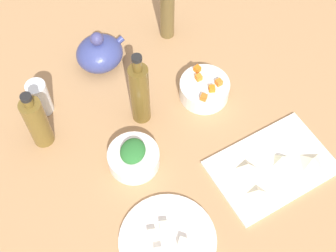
% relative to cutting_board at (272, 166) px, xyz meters
% --- Properties ---
extents(tabletop, '(1.90, 1.90, 0.03)m').
position_rel_cutting_board_xyz_m(tabletop, '(-0.19, 0.25, -0.02)').
color(tabletop, '#AB8053').
rests_on(tabletop, ground).
extents(cutting_board, '(0.35, 0.24, 0.01)m').
position_rel_cutting_board_xyz_m(cutting_board, '(0.00, 0.00, 0.00)').
color(cutting_board, white).
rests_on(cutting_board, tabletop).
extents(plate_tofu, '(0.26, 0.26, 0.01)m').
position_rel_cutting_board_xyz_m(plate_tofu, '(-0.37, -0.03, 0.00)').
color(plate_tofu, white).
rests_on(plate_tofu, tabletop).
extents(bowl_greens, '(0.15, 0.15, 0.05)m').
position_rel_cutting_board_xyz_m(bowl_greens, '(-0.33, 0.22, 0.02)').
color(bowl_greens, white).
rests_on(bowl_greens, tabletop).
extents(bowl_carrots, '(0.15, 0.15, 0.06)m').
position_rel_cutting_board_xyz_m(bowl_carrots, '(-0.02, 0.31, 0.02)').
color(bowl_carrots, white).
rests_on(bowl_carrots, tabletop).
extents(teapot, '(0.17, 0.14, 0.14)m').
position_rel_cutting_board_xyz_m(teapot, '(-0.24, 0.60, 0.05)').
color(teapot, '#384284').
rests_on(teapot, tabletop).
extents(bottle_0, '(0.06, 0.06, 0.22)m').
position_rel_cutting_board_xyz_m(bottle_0, '(-0.51, 0.43, 0.09)').
color(bottle_0, brown).
rests_on(bottle_0, tabletop).
extents(bottle_1, '(0.05, 0.05, 0.25)m').
position_rel_cutting_board_xyz_m(bottle_1, '(0.02, 0.60, 0.10)').
color(bottle_1, brown).
rests_on(bottle_1, tabletop).
extents(bottle_2, '(0.06, 0.06, 0.28)m').
position_rel_cutting_board_xyz_m(bottle_2, '(-0.23, 0.35, 0.11)').
color(bottle_2, brown).
rests_on(bottle_2, tabletop).
extents(drinking_glass_0, '(0.06, 0.06, 0.12)m').
position_rel_cutting_board_xyz_m(drinking_glass_0, '(-0.47, 0.53, 0.06)').
color(drinking_glass_0, white).
rests_on(drinking_glass_0, tabletop).
extents(carrot_cube_0, '(0.02, 0.02, 0.02)m').
position_rel_cutting_board_xyz_m(carrot_cube_0, '(0.01, 0.29, 0.06)').
color(carrot_cube_0, orange).
rests_on(carrot_cube_0, bowl_carrots).
extents(carrot_cube_1, '(0.02, 0.02, 0.02)m').
position_rel_cutting_board_xyz_m(carrot_cube_1, '(-0.02, 0.28, 0.06)').
color(carrot_cube_1, orange).
rests_on(carrot_cube_1, bowl_carrots).
extents(carrot_cube_2, '(0.02, 0.02, 0.02)m').
position_rel_cutting_board_xyz_m(carrot_cube_2, '(-0.03, 0.34, 0.06)').
color(carrot_cube_2, orange).
rests_on(carrot_cube_2, bowl_carrots).
extents(carrot_cube_3, '(0.03, 0.03, 0.02)m').
position_rel_cutting_board_xyz_m(carrot_cube_3, '(-0.06, 0.27, 0.06)').
color(carrot_cube_3, orange).
rests_on(carrot_cube_3, bowl_carrots).
extents(carrot_cube_4, '(0.02, 0.02, 0.02)m').
position_rel_cutting_board_xyz_m(carrot_cube_4, '(-0.01, 0.37, 0.06)').
color(carrot_cube_4, orange).
rests_on(carrot_cube_4, bowl_carrots).
extents(chopped_greens_mound, '(0.11, 0.11, 0.03)m').
position_rel_cutting_board_xyz_m(chopped_greens_mound, '(-0.33, 0.22, 0.06)').
color(chopped_greens_mound, '#296D2E').
rests_on(chopped_greens_mound, bowl_greens).
extents(tofu_cube_0, '(0.03, 0.03, 0.02)m').
position_rel_cutting_board_xyz_m(tofu_cube_0, '(-0.34, -0.06, 0.02)').
color(tofu_cube_0, '#FBF3CA').
rests_on(tofu_cube_0, plate_tofu).
extents(tofu_cube_1, '(0.03, 0.03, 0.02)m').
position_rel_cutting_board_xyz_m(tofu_cube_1, '(-0.36, 0.01, 0.02)').
color(tofu_cube_1, '#EBF5CA').
rests_on(tofu_cube_1, plate_tofu).
extents(tofu_cube_3, '(0.03, 0.03, 0.02)m').
position_rel_cutting_board_xyz_m(tofu_cube_3, '(-0.40, 0.00, 0.02)').
color(tofu_cube_3, '#EBEBCA').
rests_on(tofu_cube_3, plate_tofu).
extents(dumpling_0, '(0.04, 0.04, 0.03)m').
position_rel_cutting_board_xyz_m(dumpling_0, '(0.03, -0.00, 0.02)').
color(dumpling_0, beige).
rests_on(dumpling_0, cutting_board).
extents(dumpling_1, '(0.07, 0.07, 0.03)m').
position_rel_cutting_board_xyz_m(dumpling_1, '(0.10, -0.05, 0.02)').
color(dumpling_1, beige).
rests_on(dumpling_1, cutting_board).
extents(dumpling_2, '(0.06, 0.06, 0.03)m').
position_rel_cutting_board_xyz_m(dumpling_2, '(-0.07, 0.03, 0.02)').
color(dumpling_2, beige).
rests_on(dumpling_2, cutting_board).
extents(dumpling_3, '(0.06, 0.06, 0.02)m').
position_rel_cutting_board_xyz_m(dumpling_3, '(-0.09, -0.04, 0.02)').
color(dumpling_3, beige).
rests_on(dumpling_3, cutting_board).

